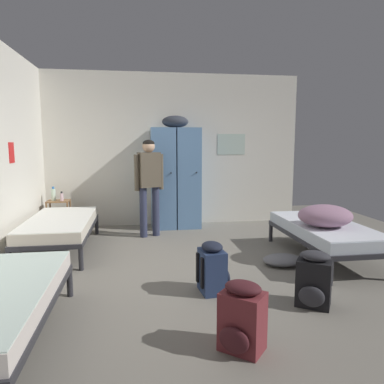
# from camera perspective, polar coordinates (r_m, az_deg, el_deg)

# --- Properties ---
(ground_plane) EXTENTS (8.38, 8.38, 0.00)m
(ground_plane) POSITION_cam_1_polar(r_m,az_deg,el_deg) (4.68, 0.49, -12.03)
(ground_plane) COLOR slate
(room_backdrop) EXTENTS (4.89, 5.30, 2.88)m
(room_backdrop) POSITION_cam_1_polar(r_m,az_deg,el_deg) (5.66, -14.26, 6.07)
(room_backdrop) COLOR silver
(room_backdrop) RESTS_ON ground_plane
(locker_bank) EXTENTS (0.90, 0.55, 2.07)m
(locker_bank) POSITION_cam_1_polar(r_m,az_deg,el_deg) (6.75, -2.60, 2.55)
(locker_bank) COLOR #5B84B2
(locker_bank) RESTS_ON ground_plane
(shelf_unit) EXTENTS (0.38, 0.30, 0.57)m
(shelf_unit) POSITION_cam_1_polar(r_m,az_deg,el_deg) (6.86, -20.18, -3.12)
(shelf_unit) COLOR brown
(shelf_unit) RESTS_ON ground_plane
(bed_left_rear) EXTENTS (0.90, 1.90, 0.49)m
(bed_left_rear) POSITION_cam_1_polar(r_m,az_deg,el_deg) (5.69, -20.01, -4.92)
(bed_left_rear) COLOR #28282D
(bed_left_rear) RESTS_ON ground_plane
(bed_right) EXTENTS (0.90, 1.90, 0.49)m
(bed_right) POSITION_cam_1_polar(r_m,az_deg,el_deg) (5.34, 20.13, -5.77)
(bed_right) COLOR #28282D
(bed_right) RESTS_ON ground_plane
(bedding_heap) EXTENTS (0.71, 0.63, 0.29)m
(bedding_heap) POSITION_cam_1_polar(r_m,az_deg,el_deg) (5.09, 20.18, -3.52)
(bedding_heap) COLOR gray
(bedding_heap) RESTS_ON bed_right
(person_traveler) EXTENTS (0.49, 0.31, 1.63)m
(person_traveler) POSITION_cam_1_polar(r_m,az_deg,el_deg) (6.11, -6.75, 2.07)
(person_traveler) COLOR #2D334C
(person_traveler) RESTS_ON ground_plane
(water_bottle) EXTENTS (0.07, 0.07, 0.25)m
(water_bottle) POSITION_cam_1_polar(r_m,az_deg,el_deg) (6.84, -20.94, -0.34)
(water_bottle) COLOR silver
(water_bottle) RESTS_ON shelf_unit
(lotion_bottle) EXTENTS (0.06, 0.06, 0.16)m
(lotion_bottle) POSITION_cam_1_polar(r_m,az_deg,el_deg) (6.75, -19.78, -0.70)
(lotion_bottle) COLOR beige
(lotion_bottle) RESTS_ON shelf_unit
(backpack_maroon) EXTENTS (0.41, 0.42, 0.55)m
(backpack_maroon) POSITION_cam_1_polar(r_m,az_deg,el_deg) (2.96, 7.85, -19.04)
(backpack_maroon) COLOR maroon
(backpack_maroon) RESTS_ON ground_plane
(backpack_black) EXTENTS (0.40, 0.41, 0.55)m
(backpack_black) POSITION_cam_1_polar(r_m,az_deg,el_deg) (3.82, 18.58, -13.00)
(backpack_black) COLOR black
(backpack_black) RESTS_ON ground_plane
(backpack_navy) EXTENTS (0.36, 0.34, 0.55)m
(backpack_navy) POSITION_cam_1_polar(r_m,az_deg,el_deg) (3.95, 3.30, -11.89)
(backpack_navy) COLOR navy
(backpack_navy) RESTS_ON ground_plane
(clothes_pile_grey) EXTENTS (0.52, 0.40, 0.14)m
(clothes_pile_grey) POSITION_cam_1_polar(r_m,az_deg,el_deg) (4.95, 14.04, -10.32)
(clothes_pile_grey) COLOR slate
(clothes_pile_grey) RESTS_ON ground_plane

